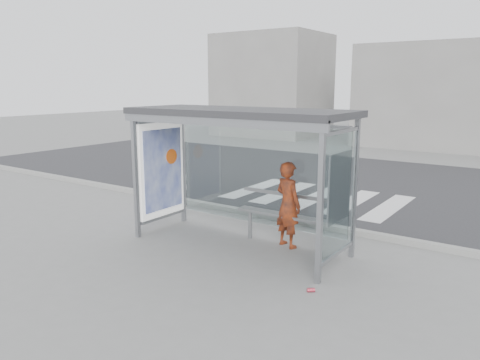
% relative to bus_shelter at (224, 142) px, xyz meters
% --- Properties ---
extents(ground, '(80.00, 80.00, 0.00)m').
position_rel_bus_shelter_xyz_m(ground, '(0.37, -0.06, -1.98)').
color(ground, slate).
rests_on(ground, ground).
extents(road, '(30.00, 10.00, 0.01)m').
position_rel_bus_shelter_xyz_m(road, '(0.37, 6.94, -1.98)').
color(road, '#29292B').
rests_on(road, ground).
extents(curb, '(30.00, 0.18, 0.12)m').
position_rel_bus_shelter_xyz_m(curb, '(0.37, 1.89, -1.92)').
color(curb, gray).
rests_on(curb, ground).
extents(crosswalk, '(4.55, 3.00, 0.00)m').
position_rel_bus_shelter_xyz_m(crosswalk, '(-0.13, 4.44, -1.98)').
color(crosswalk, silver).
rests_on(crosswalk, ground).
extents(bus_shelter, '(4.25, 1.65, 2.62)m').
position_rel_bus_shelter_xyz_m(bus_shelter, '(0.00, 0.00, 0.00)').
color(bus_shelter, gray).
rests_on(bus_shelter, ground).
extents(building_left, '(6.00, 5.00, 6.00)m').
position_rel_bus_shelter_xyz_m(building_left, '(-9.63, 17.94, 1.02)').
color(building_left, gray).
rests_on(building_left, ground).
extents(building_center, '(8.00, 5.00, 5.00)m').
position_rel_bus_shelter_xyz_m(building_center, '(0.37, 17.94, 0.52)').
color(building_center, gray).
rests_on(building_center, ground).
extents(person, '(0.70, 0.57, 1.65)m').
position_rel_bus_shelter_xyz_m(person, '(1.14, 0.48, -1.16)').
color(person, orange).
rests_on(person, ground).
extents(bench, '(1.96, 0.26, 1.01)m').
position_rel_bus_shelter_xyz_m(bench, '(1.05, 0.49, -1.39)').
color(bench, slate).
rests_on(bench, ground).
extents(soda_can, '(0.13, 0.12, 0.06)m').
position_rel_bus_shelter_xyz_m(soda_can, '(2.43, -1.11, -1.95)').
color(soda_can, '#D63E52').
rests_on(soda_can, ground).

